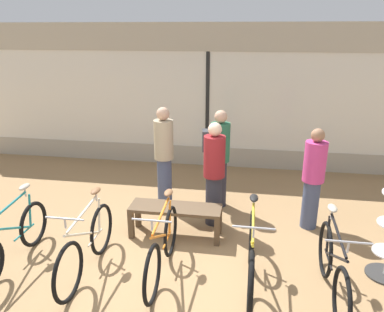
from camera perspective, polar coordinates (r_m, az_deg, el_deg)
The scene contains 12 objects.
ground_plane at distance 5.20m, azimuth -3.78°, elevation -17.31°, with size 24.00×24.00×0.00m, color #99754C.
shop_back_wall at distance 8.48m, azimuth 2.41°, elevation 9.14°, with size 12.00×0.08×3.20m.
bicycle_far_left at distance 5.69m, azimuth -25.71°, elevation -11.46°, with size 0.46×1.71×1.02m.
bicycle_left at distance 5.17m, azimuth -15.73°, elevation -13.01°, with size 0.46×1.73×1.04m.
bicycle_center at distance 4.96m, azimuth -4.52°, elevation -13.73°, with size 0.46×1.71×1.04m.
bicycle_right at distance 4.84m, azimuth 9.01°, elevation -14.78°, with size 0.46×1.72×1.05m.
bicycle_far_right at distance 4.86m, azimuth 20.66°, elevation -15.82°, with size 0.46×1.70×1.04m.
display_bench at distance 5.80m, azimuth -2.53°, elevation -8.52°, with size 1.40×0.44×0.49m.
customer_near_rack at distance 6.63m, azimuth -4.29°, elevation 0.23°, with size 0.48×0.48×1.80m.
customer_by_window at distance 6.15m, azimuth 18.03°, elevation -2.83°, with size 0.41×0.54×1.65m.
customer_mid_floor at distance 6.56m, azimuth 4.11°, elevation 0.04°, with size 0.52×0.39×1.76m.
customer_near_bench at distance 5.95m, azimuth 3.38°, elevation -2.49°, with size 0.38×0.38×1.71m.
Camera 1 is at (1.00, -4.08, 3.06)m, focal length 35.00 mm.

